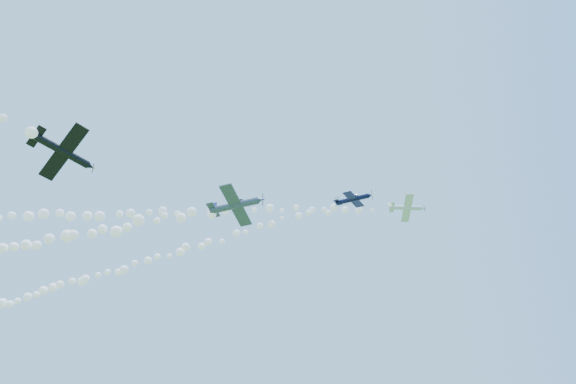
% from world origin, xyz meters
% --- Properties ---
extents(plane_white, '(6.10, 6.38, 2.18)m').
position_xyz_m(plane_white, '(19.43, 12.29, 52.66)').
color(plane_white, silver).
extents(smoke_trail_white, '(77.60, 15.78, 2.65)m').
position_xyz_m(smoke_trail_white, '(-21.13, 4.99, 52.37)').
color(smoke_trail_white, white).
extents(plane_navy, '(6.31, 6.43, 2.36)m').
position_xyz_m(plane_navy, '(10.97, 5.00, 50.02)').
color(plane_navy, black).
extents(smoke_trail_navy, '(78.74, 21.40, 2.52)m').
position_xyz_m(smoke_trail_navy, '(-30.18, 15.28, 49.83)').
color(smoke_trail_navy, white).
extents(plane_grey, '(7.95, 8.32, 2.12)m').
position_xyz_m(plane_grey, '(-4.16, -6.18, 42.35)').
color(plane_grey, '#3D455A').
extents(plane_black, '(6.14, 5.99, 2.61)m').
position_xyz_m(plane_black, '(-15.24, -25.62, 35.33)').
color(plane_black, black).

